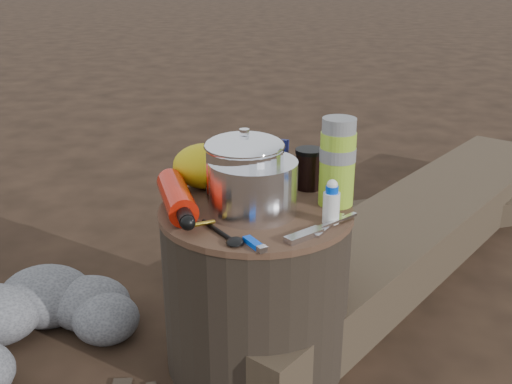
# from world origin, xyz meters

# --- Properties ---
(ground) EXTENTS (60.00, 60.00, 0.00)m
(ground) POSITION_xyz_m (0.00, 0.00, 0.00)
(ground) COLOR black
(ground) RESTS_ON ground
(stump) EXTENTS (0.47, 0.47, 0.44)m
(stump) POSITION_xyz_m (0.00, 0.00, 0.22)
(stump) COLOR black
(stump) RESTS_ON ground
(rock_ring) EXTENTS (0.39, 0.85, 0.17)m
(rock_ring) POSITION_xyz_m (-0.58, -0.19, 0.08)
(rock_ring) COLOR #545459
(rock_ring) RESTS_ON ground
(log_main) EXTENTS (1.50, 1.92, 0.18)m
(log_main) POSITION_xyz_m (0.53, 0.67, 0.09)
(log_main) COLOR #3E3123
(log_main) RESTS_ON ground
(log_small) EXTENTS (1.16, 0.60, 0.10)m
(log_small) POSITION_xyz_m (0.71, 0.94, 0.05)
(log_small) COLOR #3E3123
(log_small) RESTS_ON ground
(foil_windscreen) EXTENTS (0.21, 0.21, 0.13)m
(foil_windscreen) POSITION_xyz_m (-0.01, -0.02, 0.50)
(foil_windscreen) COLOR silver
(foil_windscreen) RESTS_ON stump
(camping_pot) EXTENTS (0.19, 0.19, 0.19)m
(camping_pot) POSITION_xyz_m (-0.03, 0.01, 0.53)
(camping_pot) COLOR white
(camping_pot) RESTS_ON stump
(fuel_bottle) EXTENTS (0.16, 0.29, 0.07)m
(fuel_bottle) POSITION_xyz_m (-0.19, -0.02, 0.47)
(fuel_bottle) COLOR red
(fuel_bottle) RESTS_ON stump
(thermos) EXTENTS (0.09, 0.09, 0.22)m
(thermos) POSITION_xyz_m (0.20, 0.05, 0.54)
(thermos) COLOR #8CB728
(thermos) RESTS_ON stump
(travel_mug) EXTENTS (0.07, 0.07, 0.11)m
(travel_mug) POSITION_xyz_m (0.13, 0.15, 0.49)
(travel_mug) COLOR black
(travel_mug) RESTS_ON stump
(stuff_sack) EXTENTS (0.17, 0.14, 0.12)m
(stuff_sack) POSITION_xyz_m (-0.14, 0.14, 0.50)
(stuff_sack) COLOR gold
(stuff_sack) RESTS_ON stump
(food_pouch) EXTENTS (0.10, 0.05, 0.13)m
(food_pouch) POSITION_xyz_m (0.02, 0.16, 0.50)
(food_pouch) COLOR #0C1148
(food_pouch) RESTS_ON stump
(lighter) EXTENTS (0.06, 0.07, 0.01)m
(lighter) POSITION_xyz_m (0.01, -0.20, 0.44)
(lighter) COLOR blue
(lighter) RESTS_ON stump
(multitool) EXTENTS (0.09, 0.09, 0.01)m
(multitool) POSITION_xyz_m (0.12, -0.16, 0.44)
(multitool) COLOR #BBBBC0
(multitool) RESTS_ON stump
(pot_grabber) EXTENTS (0.11, 0.14, 0.01)m
(pot_grabber) POSITION_xyz_m (0.18, -0.09, 0.44)
(pot_grabber) COLOR #BBBBC0
(pot_grabber) RESTS_ON stump
(spork) EXTENTS (0.12, 0.14, 0.01)m
(spork) POSITION_xyz_m (-0.07, -0.14, 0.44)
(spork) COLOR black
(spork) RESTS_ON stump
(squeeze_bottle) EXTENTS (0.04, 0.04, 0.09)m
(squeeze_bottle) POSITION_xyz_m (0.18, -0.07, 0.48)
(squeeze_bottle) COLOR silver
(squeeze_bottle) RESTS_ON stump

